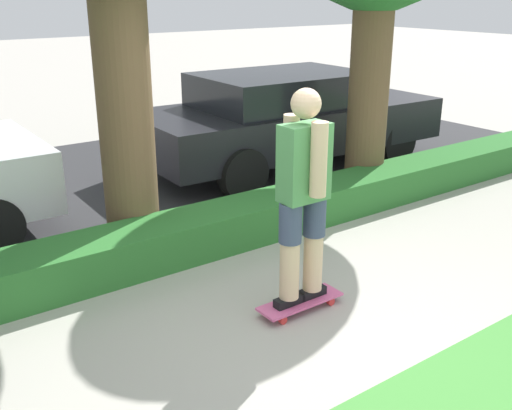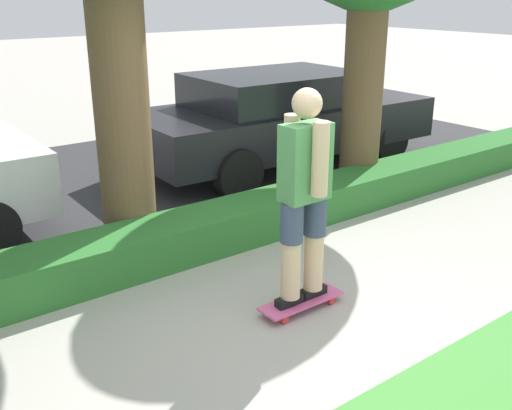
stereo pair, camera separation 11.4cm
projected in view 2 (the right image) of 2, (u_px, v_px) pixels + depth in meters
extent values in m
plane|color=#ADA89E|center=(295.00, 319.00, 4.86)|extent=(60.00, 60.00, 0.00)
cube|color=#2D2D30|center=(90.00, 188.00, 8.00)|extent=(14.70, 5.00, 0.01)
cube|color=#2D702D|center=(191.00, 235.00, 5.98)|extent=(14.70, 0.60, 0.40)
cube|color=#DB5B93|center=(301.00, 301.00, 4.98)|extent=(0.76, 0.24, 0.02)
cylinder|color=red|center=(331.00, 300.00, 5.08)|extent=(0.07, 0.04, 0.07)
cylinder|color=red|center=(317.00, 292.00, 5.21)|extent=(0.07, 0.04, 0.07)
cylinder|color=red|center=(284.00, 320.00, 4.78)|extent=(0.07, 0.04, 0.07)
cylinder|color=red|center=(270.00, 310.00, 4.92)|extent=(0.07, 0.04, 0.07)
cube|color=black|center=(290.00, 300.00, 4.90)|extent=(0.26, 0.09, 0.07)
cylinder|color=beige|center=(291.00, 251.00, 4.75)|extent=(0.16, 0.16, 0.82)
cylinder|color=#3D4766|center=(292.00, 222.00, 4.66)|extent=(0.18, 0.18, 0.33)
cube|color=black|center=(312.00, 292.00, 5.04)|extent=(0.26, 0.09, 0.07)
cylinder|color=beige|center=(314.00, 243.00, 4.89)|extent=(0.16, 0.16, 0.82)
cylinder|color=#3D4766|center=(315.00, 216.00, 4.80)|extent=(0.18, 0.18, 0.33)
cube|color=#519356|center=(305.00, 162.00, 4.57)|extent=(0.39, 0.21, 0.60)
cylinder|color=beige|center=(320.00, 159.00, 4.43)|extent=(0.13, 0.13, 0.57)
cylinder|color=beige|center=(292.00, 150.00, 4.67)|extent=(0.13, 0.13, 0.57)
sphere|color=beige|center=(307.00, 103.00, 4.42)|extent=(0.23, 0.23, 0.23)
cylinder|color=brown|center=(121.00, 91.00, 5.69)|extent=(0.54, 0.54, 3.21)
cylinder|color=brown|center=(363.00, 87.00, 7.49)|extent=(0.50, 0.50, 2.73)
cube|color=black|center=(282.00, 124.00, 8.85)|extent=(4.61, 2.00, 0.60)
cube|color=black|center=(275.00, 89.00, 8.59)|extent=(2.42, 1.71, 0.46)
cylinder|color=black|center=(389.00, 141.00, 9.11)|extent=(0.66, 0.22, 0.66)
cylinder|color=black|center=(313.00, 122.00, 10.40)|extent=(0.66, 0.22, 0.66)
cylinder|color=black|center=(238.00, 174.00, 7.51)|extent=(0.66, 0.22, 0.66)
cylinder|color=black|center=(170.00, 147.00, 8.79)|extent=(0.66, 0.22, 0.66)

